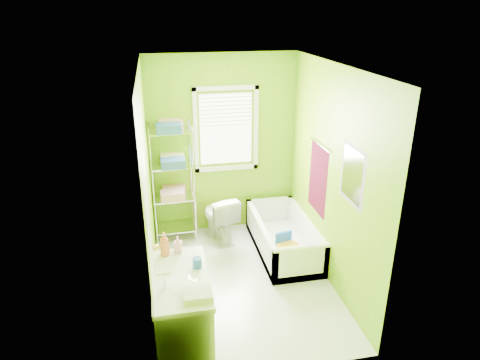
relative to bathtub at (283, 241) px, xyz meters
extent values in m
plane|color=silver|center=(-0.69, -0.58, -0.16)|extent=(2.90, 2.90, 0.00)
cube|color=#679707|center=(-0.69, 0.87, 1.14)|extent=(2.10, 0.04, 2.60)
cube|color=#679707|center=(-0.69, -2.03, 1.14)|extent=(2.10, 0.04, 2.60)
cube|color=#679707|center=(-1.74, -0.58, 1.14)|extent=(0.04, 2.90, 2.60)
cube|color=#679707|center=(0.36, -0.58, 1.14)|extent=(0.04, 2.90, 2.60)
cube|color=white|center=(-0.69, -0.58, 2.44)|extent=(2.10, 2.90, 0.04)
cube|color=white|center=(-0.64, 0.86, 1.39)|extent=(0.74, 0.01, 1.01)
cube|color=white|center=(-0.64, 0.84, 0.81)|extent=(0.92, 0.05, 0.06)
cube|color=white|center=(-0.64, 0.84, 1.97)|extent=(0.92, 0.05, 0.06)
cube|color=white|center=(-1.07, 0.84, 1.39)|extent=(0.06, 0.05, 1.22)
cube|color=white|center=(-0.21, 0.84, 1.39)|extent=(0.06, 0.05, 1.22)
cube|color=white|center=(-0.64, 0.83, 1.68)|extent=(0.72, 0.02, 0.50)
cube|color=white|center=(-1.73, -1.58, 0.84)|extent=(0.02, 0.80, 2.00)
sphere|color=gold|center=(-1.69, -1.25, 0.84)|extent=(0.07, 0.07, 0.07)
cube|color=#48081D|center=(0.34, -0.23, 0.99)|extent=(0.02, 0.58, 0.90)
cylinder|color=silver|center=(0.33, -0.23, 1.44)|extent=(0.02, 0.62, 0.02)
cube|color=#CC5972|center=(0.35, -1.13, 1.39)|extent=(0.02, 0.54, 0.64)
cube|color=white|center=(0.34, -1.13, 1.39)|extent=(0.01, 0.44, 0.54)
cube|color=white|center=(0.00, 0.02, -0.11)|extent=(0.72, 1.54, 0.10)
cube|color=white|center=(-0.32, 0.02, 0.07)|extent=(0.07, 1.54, 0.46)
cube|color=white|center=(0.32, 0.02, 0.07)|extent=(0.07, 1.54, 0.46)
cube|color=white|center=(0.00, -0.71, 0.07)|extent=(0.72, 0.07, 0.46)
cube|color=white|center=(0.00, 0.75, 0.07)|extent=(0.72, 0.07, 0.46)
cylinder|color=white|center=(0.00, -0.71, 0.30)|extent=(0.72, 0.07, 0.07)
cylinder|color=#1246AE|center=(0.00, -0.21, -0.03)|extent=(0.33, 0.33, 0.06)
cylinder|color=yellow|center=(0.00, -0.21, 0.03)|extent=(0.31, 0.31, 0.05)
cube|color=#1246AE|center=(-0.03, -0.09, 0.08)|extent=(0.24, 0.09, 0.21)
imported|color=white|center=(-0.82, 0.51, 0.19)|extent=(0.56, 0.77, 0.70)
cube|color=white|center=(-1.49, -1.47, 0.21)|extent=(0.51, 1.01, 0.74)
cube|color=silver|center=(-1.49, -1.47, 0.61)|extent=(0.54, 1.04, 0.05)
ellipsoid|color=white|center=(-1.47, -1.61, 0.60)|extent=(0.35, 0.46, 0.12)
cylinder|color=silver|center=(-1.64, -1.61, 0.70)|extent=(0.03, 0.03, 0.16)
cylinder|color=silver|center=(-1.64, -1.61, 0.77)|extent=(0.12, 0.02, 0.02)
imported|color=#D6613F|center=(-1.61, -1.06, 0.76)|extent=(0.12, 0.12, 0.26)
imported|color=#E896C5|center=(-1.47, -1.02, 0.72)|extent=(0.09, 0.09, 0.18)
cylinder|color=#1A4AAE|center=(-1.31, -1.34, 0.68)|extent=(0.09, 0.09, 0.10)
cube|color=silver|center=(-1.36, -1.82, 0.66)|extent=(0.26, 0.20, 0.06)
cylinder|color=silver|center=(-1.71, 0.50, 0.70)|extent=(0.02, 0.02, 1.72)
cylinder|color=silver|center=(-1.72, 0.83, 0.70)|extent=(0.02, 0.02, 1.72)
cylinder|color=silver|center=(-1.15, 0.51, 0.70)|extent=(0.02, 0.02, 1.72)
cylinder|color=silver|center=(-1.16, 0.85, 0.70)|extent=(0.02, 0.02, 1.72)
cube|color=silver|center=(-1.44, 0.67, 0.00)|extent=(0.58, 0.37, 0.02)
cube|color=silver|center=(-1.44, 0.67, 0.49)|extent=(0.58, 0.37, 0.02)
cube|color=silver|center=(-1.44, 0.67, 0.97)|extent=(0.58, 0.37, 0.02)
cube|color=silver|center=(-1.44, 0.67, 1.46)|extent=(0.58, 0.37, 0.02)
cube|color=#2A5799|center=(-1.45, 0.56, 1.53)|extent=(0.33, 0.22, 0.12)
cube|color=pink|center=(-1.41, 0.80, 1.53)|extent=(0.33, 0.22, 0.12)
cube|color=#2A5799|center=(-1.42, 0.56, 1.04)|extent=(0.33, 0.22, 0.12)
cube|color=#F8E297|center=(-1.42, 0.80, 1.04)|extent=(0.33, 0.22, 0.12)
cube|color=pink|center=(-1.46, 0.58, 0.56)|extent=(0.33, 0.22, 0.12)
cube|color=pink|center=(-1.43, 0.81, 0.56)|extent=(0.33, 0.22, 0.12)
cube|color=pink|center=(-1.15, 0.68, 0.23)|extent=(0.03, 0.30, 0.54)
camera|label=1|loc=(-1.60, -4.91, 3.02)|focal=32.00mm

